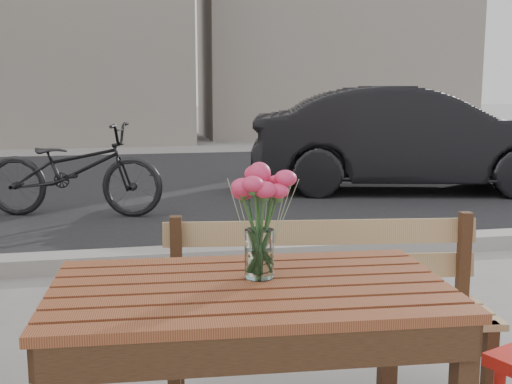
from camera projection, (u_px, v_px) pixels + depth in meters
street at (183, 208)px, 6.85m from camera, size 30.00×8.12×0.12m
main_table at (250, 323)px, 1.95m from camera, size 1.24×0.78×0.74m
main_bench at (325, 291)px, 2.62m from camera, size 1.36×0.57×0.82m
main_vase at (259, 207)px, 1.96m from camera, size 0.20×0.20×0.36m
parked_car at (411, 139)px, 8.11m from camera, size 4.22×2.28×1.32m
bicycle at (74, 170)px, 6.52m from camera, size 1.92×1.08×0.96m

